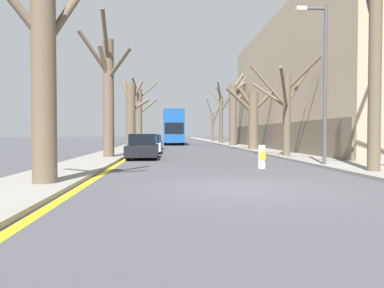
{
  "coord_description": "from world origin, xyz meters",
  "views": [
    {
      "loc": [
        -1.98,
        -9.91,
        1.48
      ],
      "look_at": [
        0.86,
        34.09,
        0.2
      ],
      "focal_mm": 35.0,
      "sensor_mm": 36.0,
      "label": 1
    }
  ],
  "objects_px": {
    "street_tree_right_5": "(212,124)",
    "street_tree_left_0": "(44,60)",
    "parked_car_1": "(148,144)",
    "street_tree_right_0": "(376,53)",
    "street_tree_right_1": "(286,108)",
    "street_tree_right_3": "(234,110)",
    "parked_car_0": "(143,147)",
    "street_tree_left_3": "(140,114)",
    "double_decker_bus": "(173,126)",
    "parked_car_2": "(152,142)",
    "traffic_bollard": "(262,157)",
    "street_tree_right_4": "(221,115)",
    "street_tree_right_2": "(253,118)",
    "lamp_post": "(323,76)",
    "street_tree_left_2": "(131,114)",
    "street_tree_left_1": "(108,92)"
  },
  "relations": [
    {
      "from": "parked_car_1",
      "to": "street_tree_right_4",
      "type": "bearing_deg",
      "value": 69.95
    },
    {
      "from": "street_tree_left_3",
      "to": "street_tree_right_4",
      "type": "height_order",
      "value": "street_tree_right_4"
    },
    {
      "from": "double_decker_bus",
      "to": "lamp_post",
      "type": "xyz_separation_m",
      "value": [
        6.03,
        -33.74,
        1.49
      ]
    },
    {
      "from": "street_tree_right_2",
      "to": "double_decker_bus",
      "type": "relative_size",
      "value": 0.49
    },
    {
      "from": "lamp_post",
      "to": "traffic_bollard",
      "type": "relative_size",
      "value": 7.21
    },
    {
      "from": "street_tree_left_0",
      "to": "street_tree_right_3",
      "type": "relative_size",
      "value": 0.77
    },
    {
      "from": "street_tree_left_3",
      "to": "double_decker_bus",
      "type": "xyz_separation_m",
      "value": [
        4.17,
        3.5,
        -1.37
      ]
    },
    {
      "from": "parked_car_1",
      "to": "traffic_bollard",
      "type": "height_order",
      "value": "parked_car_1"
    },
    {
      "from": "street_tree_right_4",
      "to": "lamp_post",
      "type": "xyz_separation_m",
      "value": [
        -0.71,
        -36.45,
        -0.02
      ]
    },
    {
      "from": "street_tree_left_1",
      "to": "lamp_post",
      "type": "bearing_deg",
      "value": -29.99
    },
    {
      "from": "street_tree_right_1",
      "to": "double_decker_bus",
      "type": "bearing_deg",
      "value": 103.16
    },
    {
      "from": "street_tree_left_3",
      "to": "lamp_post",
      "type": "height_order",
      "value": "street_tree_left_3"
    },
    {
      "from": "street_tree_left_0",
      "to": "street_tree_right_0",
      "type": "relative_size",
      "value": 0.72
    },
    {
      "from": "street_tree_right_0",
      "to": "street_tree_right_4",
      "type": "height_order",
      "value": "street_tree_right_0"
    },
    {
      "from": "street_tree_left_1",
      "to": "parked_car_2",
      "type": "xyz_separation_m",
      "value": [
        1.99,
        12.71,
        -3.22
      ]
    },
    {
      "from": "street_tree_right_0",
      "to": "parked_car_0",
      "type": "height_order",
      "value": "street_tree_right_0"
    },
    {
      "from": "street_tree_right_2",
      "to": "lamp_post",
      "type": "distance_m",
      "value": 15.98
    },
    {
      "from": "street_tree_left_1",
      "to": "parked_car_0",
      "type": "height_order",
      "value": "street_tree_left_1"
    },
    {
      "from": "street_tree_left_3",
      "to": "street_tree_right_5",
      "type": "distance_m",
      "value": 19.66
    },
    {
      "from": "street_tree_right_4",
      "to": "street_tree_left_3",
      "type": "bearing_deg",
      "value": -150.36
    },
    {
      "from": "street_tree_right_1",
      "to": "parked_car_0",
      "type": "height_order",
      "value": "street_tree_right_1"
    },
    {
      "from": "street_tree_right_1",
      "to": "double_decker_bus",
      "type": "distance_m",
      "value": 28.17
    },
    {
      "from": "street_tree_right_1",
      "to": "street_tree_right_3",
      "type": "relative_size",
      "value": 0.69
    },
    {
      "from": "street_tree_left_0",
      "to": "street_tree_left_3",
      "type": "xyz_separation_m",
      "value": [
        -0.06,
        35.78,
        0.38
      ]
    },
    {
      "from": "lamp_post",
      "to": "street_tree_right_3",
      "type": "bearing_deg",
      "value": 88.08
    },
    {
      "from": "street_tree_left_0",
      "to": "street_tree_right_1",
      "type": "bearing_deg",
      "value": 48.4
    },
    {
      "from": "street_tree_right_0",
      "to": "traffic_bollard",
      "type": "bearing_deg",
      "value": 145.64
    },
    {
      "from": "street_tree_right_5",
      "to": "street_tree_left_0",
      "type": "bearing_deg",
      "value": -101.76
    },
    {
      "from": "parked_car_1",
      "to": "street_tree_right_0",
      "type": "bearing_deg",
      "value": -59.12
    },
    {
      "from": "street_tree_right_3",
      "to": "parked_car_2",
      "type": "bearing_deg",
      "value": -138.34
    },
    {
      "from": "street_tree_right_3",
      "to": "street_tree_left_2",
      "type": "bearing_deg",
      "value": -142.37
    },
    {
      "from": "parked_car_0",
      "to": "traffic_bollard",
      "type": "relative_size",
      "value": 4.59
    },
    {
      "from": "street_tree_left_2",
      "to": "lamp_post",
      "type": "relative_size",
      "value": 0.92
    },
    {
      "from": "street_tree_right_0",
      "to": "street_tree_right_2",
      "type": "bearing_deg",
      "value": 90.39
    },
    {
      "from": "street_tree_right_0",
      "to": "parked_car_2",
      "type": "distance_m",
      "value": 23.67
    },
    {
      "from": "street_tree_right_0",
      "to": "lamp_post",
      "type": "bearing_deg",
      "value": 103.0
    },
    {
      "from": "street_tree_right_1",
      "to": "street_tree_left_0",
      "type": "bearing_deg",
      "value": -131.6
    },
    {
      "from": "parked_car_0",
      "to": "street_tree_left_2",
      "type": "bearing_deg",
      "value": 98.75
    },
    {
      "from": "street_tree_right_4",
      "to": "parked_car_1",
      "type": "bearing_deg",
      "value": -110.05
    },
    {
      "from": "street_tree_right_0",
      "to": "street_tree_right_1",
      "type": "relative_size",
      "value": 1.57
    },
    {
      "from": "street_tree_right_0",
      "to": "traffic_bollard",
      "type": "distance_m",
      "value": 5.78
    },
    {
      "from": "street_tree_right_5",
      "to": "traffic_bollard",
      "type": "distance_m",
      "value": 47.36
    },
    {
      "from": "street_tree_right_3",
      "to": "parked_car_2",
      "type": "distance_m",
      "value": 12.73
    },
    {
      "from": "parked_car_0",
      "to": "street_tree_right_1",
      "type": "bearing_deg",
      "value": 1.78
    },
    {
      "from": "street_tree_left_1",
      "to": "parked_car_0",
      "type": "relative_size",
      "value": 1.81
    },
    {
      "from": "parked_car_2",
      "to": "street_tree_right_0",
      "type": "bearing_deg",
      "value": -67.55
    },
    {
      "from": "street_tree_right_1",
      "to": "street_tree_right_3",
      "type": "height_order",
      "value": "street_tree_right_3"
    },
    {
      "from": "street_tree_right_5",
      "to": "parked_car_2",
      "type": "relative_size",
      "value": 1.69
    },
    {
      "from": "street_tree_right_1",
      "to": "street_tree_right_5",
      "type": "bearing_deg",
      "value": 89.54
    },
    {
      "from": "street_tree_left_0",
      "to": "street_tree_right_2",
      "type": "distance_m",
      "value": 24.0
    }
  ]
}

